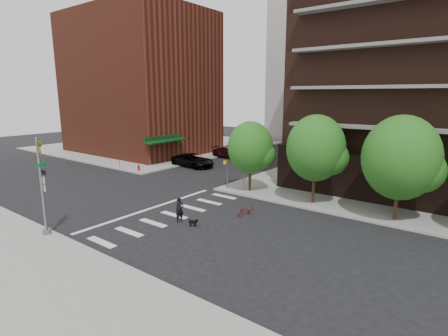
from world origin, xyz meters
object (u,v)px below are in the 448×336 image
Objects in this scene: parked_car_maroon at (229,153)px; scooter at (246,210)px; fire_hydrant at (139,167)px; parked_car_black at (193,160)px; traffic_signal at (43,194)px; parked_car_silver at (238,149)px; dog_walker at (180,210)px.

scooter is (14.87, -18.09, -0.32)m from parked_car_maroon.
scooter is at bearing -14.72° from fire_hydrant.
fire_hydrant is at bearing 158.16° from parked_car_black.
traffic_signal reaches higher than parked_car_silver.
dog_walker reaches higher than parked_car_silver.
traffic_signal is 13.30m from scooter.
parked_car_silver is at bearing 81.95° from fire_hydrant.
parked_car_silver reaches higher than fire_hydrant.
parked_car_silver is 27.79m from dog_walker.
fire_hydrant is 17.11m from dog_walker.
parked_car_maroon reaches higher than scooter.
parked_car_maroon is at bearing 104.15° from traffic_signal.
parked_car_black is at bearing -174.15° from parked_car_silver.
fire_hydrant is 13.74m from parked_car_maroon.
parked_car_black is 3.24× the size of dog_walker.
scooter is at bearing -22.35° from dog_walker.
parked_car_black is at bearing 53.18° from dog_walker.
traffic_signal is 32.55m from parked_car_silver.
dog_walker is (12.04, -21.99, 0.15)m from parked_car_maroon.
parked_car_silver is 3.11× the size of scooter.
fire_hydrant is 0.42× the size of dog_walker.
scooter is 4.84m from dog_walker.
parked_car_maroon is 25.07m from dog_walker.
parked_car_black is 10.29m from parked_car_silver.
parked_car_maroon is at bearing 78.31° from fire_hydrant.
parked_car_maroon is 2.86× the size of dog_walker.
dog_walker is (12.52, -24.81, 0.09)m from parked_car_silver.
parked_car_silver is 2.74× the size of dog_walker.
dog_walker is (14.82, -8.54, 0.32)m from fire_hydrant.
scooter is at bearing -122.25° from parked_car_black.
traffic_signal is 1.20× the size of parked_car_maroon.
traffic_signal is 1.06× the size of parked_car_black.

